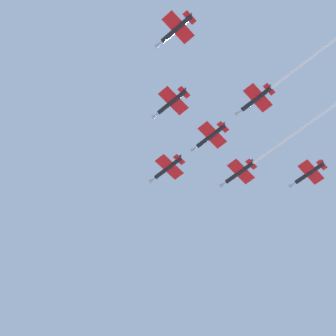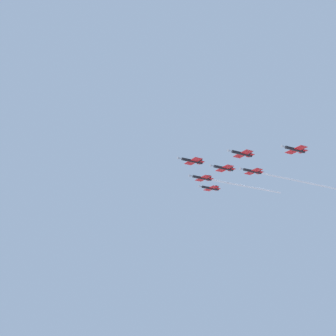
# 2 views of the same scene
# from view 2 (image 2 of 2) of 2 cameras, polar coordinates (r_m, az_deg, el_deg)

# --- Properties ---
(jet_lead) EXTENTS (9.20, 12.42, 2.57)m
(jet_lead) POSITION_cam_2_polar(r_m,az_deg,el_deg) (180.08, 3.13, 0.96)
(jet_lead) COLOR black
(jet_port_inner) EXTENTS (9.20, 12.42, 2.57)m
(jet_port_inner) POSITION_cam_2_polar(r_m,az_deg,el_deg) (177.47, 9.67, 1.91)
(jet_port_inner) COLOR black
(jet_starboard_inner) EXTENTS (12.55, 54.39, 2.57)m
(jet_starboard_inner) POSITION_cam_2_polar(r_m,az_deg,el_deg) (207.05, 7.85, -1.94)
(jet_starboard_inner) COLOR black
(jet_port_outer) EXTENTS (9.20, 12.42, 2.57)m
(jet_port_outer) POSITION_cam_2_polar(r_m,az_deg,el_deg) (188.60, 7.28, 0.01)
(jet_port_outer) COLOR black
(jet_starboard_outer) EXTENTS (9.20, 12.42, 2.57)m
(jet_starboard_outer) POSITION_cam_2_polar(r_m,az_deg,el_deg) (176.70, 16.36, 2.38)
(jet_starboard_outer) COLOR black
(jet_center_rear) EXTENTS (9.20, 12.42, 2.57)m
(jet_center_rear) POSITION_cam_2_polar(r_m,az_deg,el_deg) (218.72, 5.54, -2.65)
(jet_center_rear) COLOR black
(jet_port_trail) EXTENTS (13.80, 62.14, 2.57)m
(jet_port_trail) POSITION_cam_2_polar(r_m,az_deg,el_deg) (210.28, 14.81, -1.21)
(jet_port_trail) COLOR black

